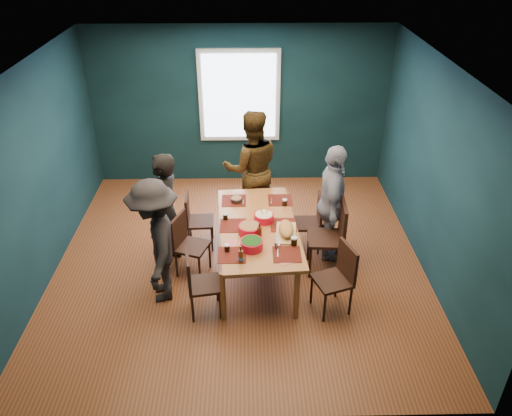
{
  "coord_description": "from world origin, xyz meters",
  "views": [
    {
      "loc": [
        0.11,
        -5.58,
        4.21
      ],
      "look_at": [
        0.22,
        -0.28,
        1.03
      ],
      "focal_mm": 35.0,
      "sensor_mm": 36.0,
      "label": 1
    }
  ],
  "objects": [
    {
      "name": "dining_table",
      "position": [
        0.25,
        -0.24,
        0.67
      ],
      "size": [
        1.11,
        2.01,
        0.74
      ],
      "rotation": [
        0.0,
        0.0,
        0.07
      ],
      "color": "#A76532",
      "rests_on": "floor"
    },
    {
      "name": "chair_left_near",
      "position": [
        -0.48,
        -1.01,
        0.49
      ],
      "size": [
        0.44,
        0.44,
        0.85
      ],
      "rotation": [
        0.0,
        0.0,
        0.16
      ],
      "color": "black",
      "rests_on": "floor"
    },
    {
      "name": "beer_bottle_b",
      "position": [
        0.26,
        -0.53,
        0.83
      ],
      "size": [
        0.06,
        0.06,
        0.22
      ],
      "color": "#4A1F0D",
      "rests_on": "dining_table"
    },
    {
      "name": "chair_right_far",
      "position": [
        1.03,
        0.31,
        0.49
      ],
      "size": [
        0.39,
        0.39,
        0.84
      ],
      "rotation": [
        0.0,
        0.0,
        -0.01
      ],
      "color": "black",
      "rests_on": "floor"
    },
    {
      "name": "cola_glass_d",
      "position": [
        -0.17,
        -0.09,
        0.79
      ],
      "size": [
        0.07,
        0.07,
        0.09
      ],
      "color": "black",
      "rests_on": "dining_table"
    },
    {
      "name": "cola_glass_b",
      "position": [
        0.67,
        -0.68,
        0.8
      ],
      "size": [
        0.08,
        0.08,
        0.11
      ],
      "color": "black",
      "rests_on": "dining_table"
    },
    {
      "name": "bowl_salad",
      "position": [
        0.14,
        -0.41,
        0.8
      ],
      "size": [
        0.28,
        0.28,
        0.12
      ],
      "color": "red",
      "rests_on": "dining_table"
    },
    {
      "name": "chair_left_far",
      "position": [
        -0.64,
        0.41,
        0.48
      ],
      "size": [
        0.39,
        0.39,
        0.83
      ],
      "rotation": [
        0.0,
        0.0,
        0.04
      ],
      "color": "black",
      "rests_on": "floor"
    },
    {
      "name": "chair_left_mid",
      "position": [
        -0.69,
        -0.2,
        0.5
      ],
      "size": [
        0.5,
        0.5,
        0.86
      ],
      "rotation": [
        0.0,
        0.0,
        -0.35
      ],
      "color": "black",
      "rests_on": "floor"
    },
    {
      "name": "person_right",
      "position": [
        1.24,
        0.13,
        0.83
      ],
      "size": [
        0.51,
        1.01,
        1.67
      ],
      "primitive_type": "imported",
      "rotation": [
        0.0,
        0.0,
        1.46
      ],
      "color": "white",
      "rests_on": "floor"
    },
    {
      "name": "napkin_b",
      "position": [
        -0.09,
        -0.63,
        0.74
      ],
      "size": [
        0.16,
        0.16,
        0.0
      ],
      "primitive_type": "cube",
      "rotation": [
        0.0,
        0.0,
        -0.09
      ],
      "color": "#DA5C67",
      "rests_on": "dining_table"
    },
    {
      "name": "cola_glass_c",
      "position": [
        0.62,
        0.26,
        0.79
      ],
      "size": [
        0.07,
        0.07,
        0.09
      ],
      "color": "black",
      "rests_on": "dining_table"
    },
    {
      "name": "napkin_c",
      "position": [
        0.54,
        -0.99,
        0.74
      ],
      "size": [
        0.19,
        0.19,
        0.0
      ],
      "primitive_type": "cube",
      "rotation": [
        0.0,
        0.0,
        0.39
      ],
      "color": "#DA5C67",
      "rests_on": "dining_table"
    },
    {
      "name": "bowl_dumpling",
      "position": [
        0.33,
        -0.13,
        0.8
      ],
      "size": [
        0.26,
        0.26,
        0.24
      ],
      "color": "red",
      "rests_on": "dining_table"
    },
    {
      "name": "cutting_board",
      "position": [
        0.59,
        -0.44,
        0.8
      ],
      "size": [
        0.31,
        0.62,
        0.13
      ],
      "rotation": [
        0.0,
        0.0,
        -0.09
      ],
      "color": "tan",
      "rests_on": "dining_table"
    },
    {
      "name": "bowl_herbs",
      "position": [
        0.16,
        -0.74,
        0.81
      ],
      "size": [
        0.27,
        0.27,
        0.12
      ],
      "color": "red",
      "rests_on": "dining_table"
    },
    {
      "name": "beer_bottle_a",
      "position": [
        0.03,
        -1.0,
        0.82
      ],
      "size": [
        0.06,
        0.06,
        0.22
      ],
      "color": "#4A1F0D",
      "rests_on": "dining_table"
    },
    {
      "name": "person_far_left",
      "position": [
        -0.97,
        -0.01,
        0.82
      ],
      "size": [
        0.58,
        0.7,
        1.64
      ],
      "primitive_type": "imported",
      "rotation": [
        0.0,
        0.0,
        4.34
      ],
      "color": "black",
      "rests_on": "floor"
    },
    {
      "name": "chair_right_mid",
      "position": [
        1.23,
        -0.19,
        0.59
      ],
      "size": [
        0.48,
        0.48,
        1.02
      ],
      "rotation": [
        0.0,
        0.0,
        -0.06
      ],
      "color": "black",
      "rests_on": "floor"
    },
    {
      "name": "person_near_left",
      "position": [
        -0.98,
        -0.69,
        0.81
      ],
      "size": [
        0.76,
        1.13,
        1.62
      ],
      "primitive_type": "imported",
      "rotation": [
        0.0,
        0.0,
        4.87
      ],
      "color": "black",
      "rests_on": "floor"
    },
    {
      "name": "cola_glass_a",
      "position": [
        -0.13,
        -0.79,
        0.79
      ],
      "size": [
        0.07,
        0.07,
        0.09
      ],
      "color": "black",
      "rests_on": "dining_table"
    },
    {
      "name": "person_back",
      "position": [
        0.18,
        1.09,
        0.9
      ],
      "size": [
        0.95,
        0.79,
        1.79
      ],
      "primitive_type": "imported",
      "rotation": [
        0.0,
        0.0,
        3.27
      ],
      "color": "black",
      "rests_on": "floor"
    },
    {
      "name": "room",
      "position": [
        0.0,
        0.27,
        1.37
      ],
      "size": [
        5.01,
        5.01,
        2.71
      ],
      "color": "brown",
      "rests_on": "ground"
    },
    {
      "name": "small_bowl",
      "position": [
        -0.03,
        0.37,
        0.78
      ],
      "size": [
        0.16,
        0.16,
        0.07
      ],
      "color": "black",
      "rests_on": "dining_table"
    },
    {
      "name": "napkin_a",
      "position": [
        0.59,
        -0.18,
        0.74
      ],
      "size": [
        0.22,
        0.22,
        0.0
      ],
      "primitive_type": "cube",
      "rotation": [
        0.0,
        0.0,
        0.57
      ],
      "color": "#DA5C67",
      "rests_on": "dining_table"
    },
    {
      "name": "chair_right_near",
      "position": [
        1.19,
        -0.95,
        0.52
      ],
      "size": [
        0.51,
        0.51,
        0.89
      ],
      "rotation": [
        0.0,
        0.0,
        0.34
      ],
      "color": "black",
      "rests_on": "floor"
    }
  ]
}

